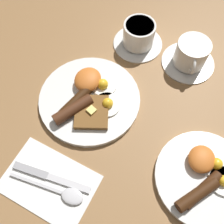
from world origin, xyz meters
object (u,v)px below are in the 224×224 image
at_px(spoon, 65,194).
at_px(breakfast_plate_near, 89,98).
at_px(teacup_near, 139,36).
at_px(teacup_far, 191,55).
at_px(breakfast_plate_far, 204,177).
at_px(knife, 47,176).

bearing_deg(spoon, breakfast_plate_near, 98.34).
height_order(teacup_near, spoon, teacup_near).
height_order(teacup_near, teacup_far, teacup_far).
height_order(breakfast_plate_near, teacup_near, teacup_near).
bearing_deg(spoon, breakfast_plate_far, 25.30).
height_order(breakfast_plate_near, teacup_far, teacup_far).
bearing_deg(breakfast_plate_near, knife, 1.97).
distance_m(teacup_far, spoon, 0.50).
relative_size(breakfast_plate_near, knife, 1.40).
bearing_deg(knife, breakfast_plate_far, 17.53).
distance_m(teacup_near, spoon, 0.48).
height_order(breakfast_plate_near, breakfast_plate_far, breakfast_plate_near).
bearing_deg(breakfast_plate_near, spoon, 15.39).
bearing_deg(knife, teacup_near, 78.51).
height_order(breakfast_plate_far, spoon, breakfast_plate_far).
height_order(breakfast_plate_far, teacup_far, teacup_far).
xyz_separation_m(teacup_near, teacup_far, (0.00, 0.16, 0.00)).
bearing_deg(knife, teacup_far, 59.79).
bearing_deg(breakfast_plate_near, teacup_near, 170.88).
bearing_deg(teacup_near, breakfast_plate_far, 43.96).
xyz_separation_m(breakfast_plate_far, knife, (0.16, -0.33, -0.01)).
relative_size(breakfast_plate_near, breakfast_plate_far, 1.18).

